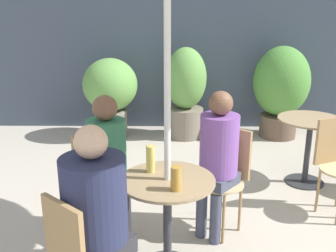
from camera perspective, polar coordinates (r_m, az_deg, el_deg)
The scene contains 14 objects.
storefront_wall at distance 5.93m, azimuth 2.63°, elevation 14.01°, with size 10.00×0.06×3.00m.
cafe_table_near at distance 2.76m, azimuth -0.09°, elevation -11.53°, with size 0.65×0.65×0.72m.
cafe_table_far at distance 4.35m, azimuth 19.81°, elevation -1.46°, with size 0.67×0.67×0.72m.
bistro_chair_0 at distance 3.30m, azimuth 8.50°, elevation -6.38°, with size 0.44×0.44×0.88m.
bistro_chair_1 at distance 3.24m, azimuth -10.15°, elevation -6.88°, with size 0.44×0.44×0.88m.
bistro_chair_3 at distance 3.82m, azimuth 23.17°, elevation -4.25°, with size 0.42×0.43×0.88m.
seated_person_0 at distance 3.11m, azimuth 7.26°, elevation -3.83°, with size 0.38×0.39×1.22m.
seated_person_1 at distance 3.07m, azimuth -8.67°, elevation -4.38°, with size 0.38×0.38×1.20m.
seated_person_2 at distance 2.30m, azimuth -10.22°, elevation -12.09°, with size 0.46×0.47×1.24m.
beer_glass_0 at distance 2.49m, azimuth 1.16°, elevation -7.63°, with size 0.07×0.07×0.16m.
beer_glass_1 at distance 2.75m, azimuth -2.55°, elevation -4.80°, with size 0.06×0.06×0.19m.
potted_plant_0 at distance 5.56m, azimuth -8.36°, elevation 5.06°, with size 0.76×0.76×1.13m.
potted_plant_1 at distance 5.54m, azimuth 2.58°, elevation 5.14°, with size 0.58×0.58×1.28m.
potted_plant_2 at distance 5.74m, azimuth 16.08°, elevation 5.45°, with size 0.78×0.78×1.30m.
Camera 1 is at (-0.20, -2.35, 1.85)m, focal length 42.00 mm.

